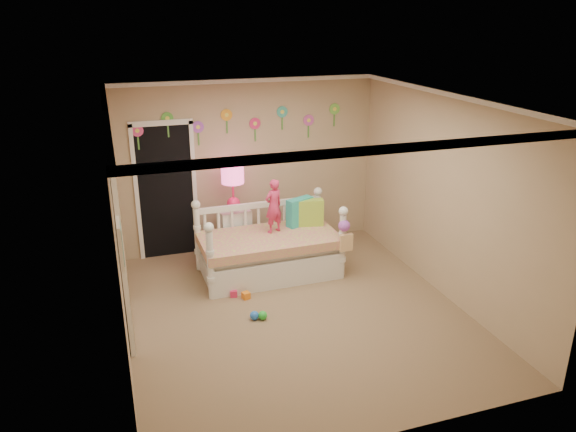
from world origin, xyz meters
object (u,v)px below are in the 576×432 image
object	(u,v)px
daybed	(269,239)
child	(274,206)
nightstand	(235,233)
table_lamp	(233,179)

from	to	relation	value
daybed	child	bearing A→B (deg)	42.30
nightstand	table_lamp	size ratio (longest dim) A/B	1.04
table_lamp	nightstand	bearing A→B (deg)	90.00
daybed	child	world-z (taller)	child
child	table_lamp	bearing A→B (deg)	-76.55
child	table_lamp	size ratio (longest dim) A/B	1.07
daybed	child	xyz separation A→B (m)	(0.10, 0.10, 0.45)
nightstand	table_lamp	world-z (taller)	table_lamp
nightstand	daybed	bearing A→B (deg)	-70.86
daybed	table_lamp	xyz separation A→B (m)	(-0.32, 0.72, 0.70)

